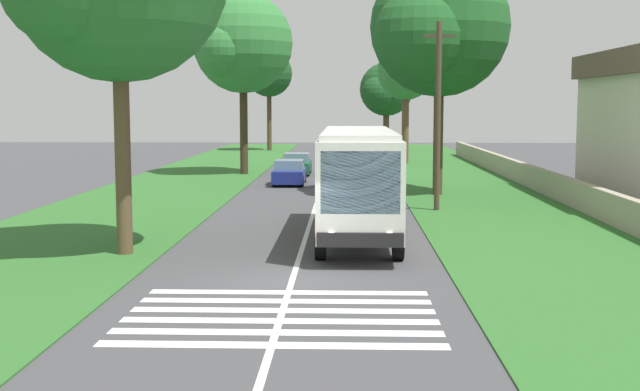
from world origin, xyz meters
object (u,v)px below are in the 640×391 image
object	(u,v)px
roadside_tree_right_1	(385,91)
utility_pole	(438,114)
trailing_car_1	(297,165)
trailing_minibus_0	(350,142)
roadside_tree_left_0	(267,75)
roadside_tree_right_2	(405,74)
roadside_tree_right_0	(436,31)
trailing_car_2	(353,159)
trailing_car_0	(290,173)
coach_bus	(358,176)
roadside_tree_left_1	(241,46)
pedestrian	(126,216)

from	to	relation	value
roadside_tree_right_1	utility_pole	distance (m)	47.59
trailing_car_1	trailing_minibus_0	size ratio (longest dim) A/B	0.72
roadside_tree_left_0	roadside_tree_right_2	world-z (taller)	roadside_tree_left_0
trailing_car_1	roadside_tree_left_0	distance (m)	29.84
roadside_tree_left_0	roadside_tree_right_0	world-z (taller)	roadside_tree_right_0
trailing_car_2	trailing_car_0	bearing A→B (deg)	163.21
trailing_minibus_0	roadside_tree_right_2	size ratio (longest dim) A/B	0.64
roadside_tree_right_0	roadside_tree_right_1	xyz separation A→B (m)	(41.08, 0.67, -2.30)
coach_bus	trailing_car_2	distance (m)	31.89
trailing_minibus_0	utility_pole	size ratio (longest dim) A/B	0.75
trailing_car_1	roadside_tree_left_1	distance (m)	8.55
roadside_tree_left_0	pedestrian	size ratio (longest dim) A/B	5.89
trailing_minibus_0	roadside_tree_right_0	xyz separation A→B (m)	(-25.87, -4.16, 6.69)
coach_bus	trailing_car_1	xyz separation A→B (m)	(26.27, 3.67, -1.48)
pedestrian	roadside_tree_left_1	bearing A→B (deg)	-0.93
trailing_car_2	roadside_tree_left_0	xyz separation A→B (m)	(23.08, 8.38, 6.86)
coach_bus	roadside_tree_left_1	distance (m)	28.07
coach_bus	trailing_car_2	bearing A→B (deg)	-0.10
roadside_tree_left_0	utility_pole	world-z (taller)	roadside_tree_left_0
trailing_car_0	coach_bus	bearing A→B (deg)	-169.26
coach_bus	trailing_car_0	xyz separation A→B (m)	(19.45, 3.69, -1.48)
roadside_tree_left_0	roadside_tree_left_1	distance (m)	28.59
roadside_tree_left_0	roadside_tree_right_1	world-z (taller)	roadside_tree_left_0
trailing_car_1	roadside_tree_right_1	size ratio (longest dim) A/B	0.49
trailing_car_2	utility_pole	bearing A→B (deg)	-171.85
pedestrian	trailing_minibus_0	bearing A→B (deg)	-10.52
trailing_car_2	trailing_minibus_0	bearing A→B (deg)	1.13
trailing_car_1	roadside_tree_right_1	xyz separation A→B (m)	(28.94, -7.06, 5.28)
trailing_car_2	roadside_tree_left_1	xyz separation A→B (m)	(-5.48, 7.34, 7.75)
roadside_tree_right_2	pedestrian	size ratio (longest dim) A/B	5.52
trailing_car_1	trailing_car_2	distance (m)	6.72
trailing_car_2	utility_pole	distance (m)	24.71
trailing_car_2	roadside_tree_left_0	size ratio (longest dim) A/B	0.43
trailing_car_0	utility_pole	world-z (taller)	utility_pole
roadside_tree_left_1	roadside_tree_right_0	size ratio (longest dim) A/B	0.99
trailing_car_1	roadside_tree_right_1	distance (m)	30.25
trailing_car_1	trailing_minibus_0	distance (m)	14.22
utility_pole	pedestrian	bearing A→B (deg)	127.75
roadside_tree_left_1	roadside_tree_left_0	bearing A→B (deg)	2.08
trailing_car_2	roadside_tree_right_1	distance (m)	24.17
trailing_car_1	roadside_tree_right_1	world-z (taller)	roadside_tree_right_1
trailing_minibus_0	roadside_tree_left_0	distance (m)	18.06
trailing_minibus_0	roadside_tree_right_0	size ratio (longest dim) A/B	0.50
trailing_minibus_0	roadside_tree_left_1	world-z (taller)	roadside_tree_left_1
trailing_car_1	pedestrian	distance (m)	27.64
trailing_minibus_0	utility_pole	xyz separation A→B (m)	(-32.36, -3.63, 2.66)
trailing_minibus_0	roadside_tree_left_0	bearing A→B (deg)	28.83
roadside_tree_left_0	roadside_tree_right_2	distance (m)	21.83
trailing_car_1	utility_pole	world-z (taller)	utility_pole
trailing_car_0	trailing_car_1	xyz separation A→B (m)	(6.82, -0.02, 0.00)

